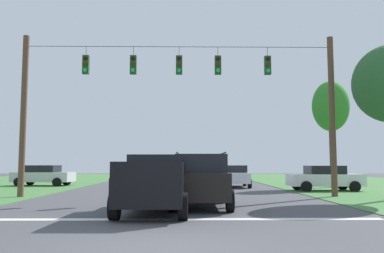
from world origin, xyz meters
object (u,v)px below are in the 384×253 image
object	(u,v)px
distant_car_crossing_white	(325,178)
distant_car_far_parked	(43,175)
overhead_signal_span	(178,104)
suv_black	(200,179)
distant_car_oncoming	(234,176)
tree_roadside_left	(331,107)
pickup_truck	(155,184)

from	to	relation	value
distant_car_crossing_white	distant_car_far_parked	distance (m)	19.74
overhead_signal_span	suv_black	distance (m)	5.84
suv_black	distant_car_oncoming	size ratio (longest dim) A/B	1.11
distant_car_oncoming	tree_roadside_left	distance (m)	8.29
distant_car_oncoming	tree_roadside_left	bearing A→B (deg)	-6.45
overhead_signal_span	tree_roadside_left	distance (m)	13.13
distant_car_oncoming	tree_roadside_left	size ratio (longest dim) A/B	0.59
suv_black	distant_car_far_parked	distance (m)	18.36
pickup_truck	distant_car_far_parked	distance (m)	18.84
suv_black	tree_roadside_left	size ratio (longest dim) A/B	0.65
distant_car_oncoming	pickup_truck	bearing A→B (deg)	-106.72
distant_car_oncoming	tree_roadside_left	world-z (taller)	tree_roadside_left
distant_car_crossing_white	distant_car_far_parked	size ratio (longest dim) A/B	0.97
distant_car_crossing_white	distant_car_oncoming	distance (m)	6.56
pickup_truck	suv_black	distance (m)	2.29
pickup_truck	distant_car_oncoming	bearing A→B (deg)	73.28
pickup_truck	suv_black	xyz separation A→B (m)	(1.59, 1.64, 0.09)
distant_car_crossing_white	distant_car_oncoming	bearing A→B (deg)	139.02
overhead_signal_span	distant_car_crossing_white	size ratio (longest dim) A/B	3.64
distant_car_oncoming	distant_car_crossing_white	bearing A→B (deg)	-40.98
distant_car_far_parked	tree_roadside_left	distance (m)	21.30
overhead_signal_span	distant_car_far_parked	size ratio (longest dim) A/B	3.54
pickup_truck	suv_black	bearing A→B (deg)	45.80
pickup_truck	tree_roadside_left	size ratio (longest dim) A/B	0.73
overhead_signal_span	distant_car_far_parked	world-z (taller)	overhead_signal_span
overhead_signal_span	distant_car_oncoming	distance (m)	10.12
pickup_truck	distant_car_crossing_white	bearing A→B (deg)	48.11
pickup_truck	tree_roadside_left	xyz separation A→B (m)	(11.16, 14.01, 4.61)
distant_car_oncoming	distant_car_far_parked	bearing A→B (deg)	173.78
pickup_truck	distant_car_oncoming	xyz separation A→B (m)	(4.43, 14.77, -0.18)
distant_car_crossing_white	tree_roadside_left	bearing A→B (deg)	63.47
suv_black	distant_car_crossing_white	size ratio (longest dim) A/B	1.12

